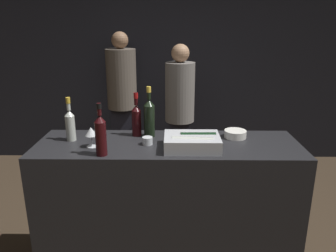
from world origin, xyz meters
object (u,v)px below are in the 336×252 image
at_px(red_wine_bottle_black_foil, 101,134).
at_px(person_in_hoodie, 122,95).
at_px(wine_glass, 91,132).
at_px(bowl_white, 235,134).
at_px(red_wine_bottle_tall, 137,118).
at_px(champagne_bottle, 149,116).
at_px(rose_wine_bottle, 70,123).
at_px(person_blond_tee, 180,107).
at_px(candle_votive, 147,141).
at_px(ice_bin_with_bottles, 192,142).

xyz_separation_m(red_wine_bottle_black_foil, person_in_hoodie, (-0.19, 2.20, -0.22)).
relative_size(wine_glass, red_wine_bottle_black_foil, 0.41).
height_order(bowl_white, red_wine_bottle_tall, red_wine_bottle_tall).
xyz_separation_m(champagne_bottle, red_wine_bottle_tall, (-0.10, 0.02, -0.02)).
bearing_deg(red_wine_bottle_black_foil, rose_wine_bottle, 135.44).
xyz_separation_m(bowl_white, rose_wine_bottle, (-1.21, -0.08, 0.10)).
bearing_deg(bowl_white, person_blond_tee, 104.15).
distance_m(candle_votive, person_blond_tee, 1.69).
distance_m(champagne_bottle, person_in_hoodie, 1.91).
height_order(rose_wine_bottle, red_wine_bottle_tall, red_wine_bottle_tall).
relative_size(bowl_white, rose_wine_bottle, 0.51).
bearing_deg(bowl_white, ice_bin_with_bottles, -145.17).
bearing_deg(rose_wine_bottle, person_blond_tee, 62.43).
height_order(bowl_white, rose_wine_bottle, rose_wine_bottle).
bearing_deg(person_in_hoodie, ice_bin_with_bottles, 115.45).
bearing_deg(wine_glass, rose_wine_bottle, 143.88).
xyz_separation_m(ice_bin_with_bottles, champagne_bottle, (-0.31, 0.25, 0.10)).
height_order(ice_bin_with_bottles, red_wine_bottle_black_foil, red_wine_bottle_black_foil).
distance_m(champagne_bottle, person_blond_tee, 1.54).
distance_m(wine_glass, red_wine_bottle_tall, 0.38).
bearing_deg(wine_glass, candle_votive, 8.03).
bearing_deg(red_wine_bottle_tall, rose_wine_bottle, -166.49).
height_order(ice_bin_with_bottles, wine_glass, wine_glass).
height_order(red_wine_bottle_tall, person_in_hoodie, person_in_hoodie).
height_order(ice_bin_with_bottles, champagne_bottle, champagne_bottle).
relative_size(ice_bin_with_bottles, champagne_bottle, 0.99).
bearing_deg(red_wine_bottle_black_foil, champagne_bottle, 52.48).
bearing_deg(person_in_hoodie, wine_glass, 97.39).
relative_size(wine_glass, person_blond_tee, 0.09).
bearing_deg(red_wine_bottle_black_foil, wine_glass, 124.48).
xyz_separation_m(candle_votive, person_blond_tee, (0.27, 1.66, -0.18)).
distance_m(bowl_white, person_in_hoodie, 2.17).
xyz_separation_m(red_wine_bottle_black_foil, person_blond_tee, (0.55, 1.86, -0.29)).
distance_m(wine_glass, champagne_bottle, 0.45).
bearing_deg(person_blond_tee, rose_wine_bottle, -27.79).
distance_m(candle_votive, red_wine_bottle_tall, 0.24).
bearing_deg(bowl_white, red_wine_bottle_black_foil, -159.23).
height_order(candle_votive, rose_wine_bottle, rose_wine_bottle).
xyz_separation_m(wine_glass, person_in_hoodie, (-0.10, 2.06, -0.18)).
xyz_separation_m(wine_glass, red_wine_bottle_black_foil, (0.10, -0.14, 0.04)).
relative_size(red_wine_bottle_black_foil, person_in_hoodie, 0.19).
xyz_separation_m(champagne_bottle, person_blond_tee, (0.26, 1.49, -0.30)).
xyz_separation_m(bowl_white, person_blond_tee, (-0.38, 1.51, -0.18)).
height_order(rose_wine_bottle, person_blond_tee, person_blond_tee).
relative_size(bowl_white, person_blond_tee, 0.10).
bearing_deg(candle_votive, person_in_hoodie, 103.37).
relative_size(wine_glass, candle_votive, 1.97).
xyz_separation_m(ice_bin_with_bottles, red_wine_bottle_black_foil, (-0.59, -0.12, 0.09)).
distance_m(wine_glass, red_wine_bottle_black_foil, 0.18).
height_order(wine_glass, person_in_hoodie, person_in_hoodie).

